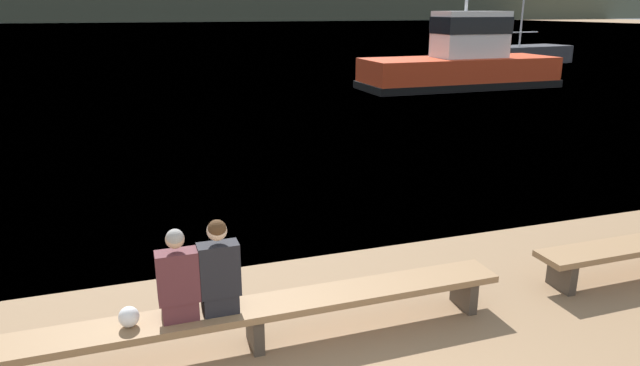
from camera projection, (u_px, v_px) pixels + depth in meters
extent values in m
plane|color=#386084|center=(125.00, 26.00, 116.78)|extent=(240.00, 240.00, 0.00)
cube|color=#424738|center=(122.00, 9.00, 153.21)|extent=(600.00, 12.00, 6.59)
cube|color=#8E6B47|center=(254.00, 309.00, 6.22)|extent=(5.93, 0.52, 0.08)
cube|color=#42382D|center=(464.00, 292.00, 7.11)|extent=(0.12, 0.44, 0.42)
cube|color=#42382D|center=(255.00, 329.00, 6.29)|extent=(0.12, 0.44, 0.42)
cube|color=#56282D|center=(180.00, 306.00, 5.98)|extent=(0.37, 0.35, 0.21)
cube|color=#56282D|center=(178.00, 276.00, 5.80)|extent=(0.42, 0.22, 0.55)
sphere|color=tan|center=(175.00, 239.00, 5.68)|extent=(0.19, 0.19, 0.19)
sphere|color=gray|center=(175.00, 238.00, 5.66)|extent=(0.18, 0.18, 0.18)
cube|color=black|center=(220.00, 300.00, 6.11)|extent=(0.37, 0.35, 0.21)
cube|color=black|center=(219.00, 269.00, 5.93)|extent=(0.42, 0.22, 0.57)
sphere|color=beige|center=(217.00, 231.00, 5.80)|extent=(0.21, 0.21, 0.21)
sphere|color=#472D19|center=(217.00, 229.00, 5.78)|extent=(0.19, 0.19, 0.19)
ellipsoid|color=white|center=(129.00, 317.00, 5.77)|extent=(0.21, 0.20, 0.22)
cube|color=red|center=(459.00, 73.00, 26.77)|extent=(9.28, 3.02, 1.39)
cube|color=black|center=(458.00, 84.00, 26.93)|extent=(9.46, 3.14, 0.33)
cube|color=silver|center=(470.00, 34.00, 26.40)|extent=(3.25, 1.80, 2.08)
cube|color=black|center=(471.00, 25.00, 26.28)|extent=(3.31, 1.86, 0.75)
cube|color=#333338|center=(522.00, 55.00, 38.68)|extent=(7.10, 3.34, 1.15)
cylinder|color=#B7B7BC|center=(523.00, 7.00, 37.63)|extent=(0.12, 0.12, 5.00)
cylinder|color=#B7B7BC|center=(521.00, 32.00, 38.10)|extent=(3.06, 0.47, 0.08)
cube|color=#42382D|center=(562.00, 275.00, 7.58)|extent=(0.12, 0.44, 0.42)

